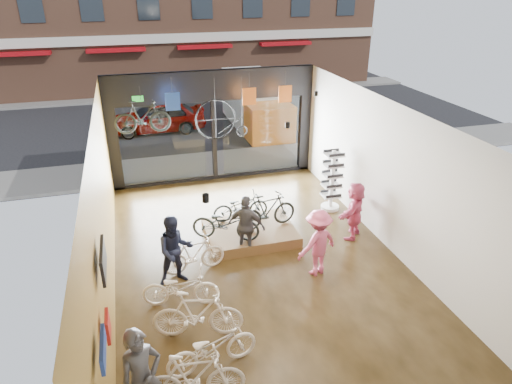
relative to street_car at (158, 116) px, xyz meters
name	(u,v)px	position (x,y,z in m)	size (l,w,h in m)	color
ground_plane	(264,273)	(1.47, -12.00, -0.75)	(7.00, 12.00, 0.04)	black
ceiling	(265,121)	(1.47, -12.00, 3.09)	(7.00, 12.00, 0.04)	black
wall_left	(102,224)	(-2.05, -12.00, 1.17)	(0.04, 12.00, 3.80)	olive
wall_right	(402,185)	(4.99, -12.00, 1.17)	(0.04, 12.00, 3.80)	beige
storefront	(213,127)	(1.47, -6.00, 1.17)	(7.00, 0.26, 3.80)	black
exit_sign	(138,99)	(-0.93, -6.12, 2.32)	(0.35, 0.06, 0.18)	#198C26
street_road	(182,112)	(1.47, 3.00, -0.74)	(30.00, 18.00, 0.02)	black
sidewalk_near	(209,164)	(1.47, -4.80, -0.67)	(30.00, 2.40, 0.12)	slate
sidewalk_far	(173,94)	(1.47, 7.00, -0.67)	(30.00, 2.00, 0.12)	slate
street_car	(158,116)	(0.00, 0.00, 0.00)	(1.71, 4.26, 1.45)	gray
box_truck	(258,105)	(4.49, -1.00, 0.46)	(2.01, 6.03, 2.37)	silver
floor_bike_1	(194,378)	(-0.72, -15.24, -0.21)	(0.49, 1.73, 1.04)	beige
floor_bike_2	(212,348)	(-0.30, -14.58, -0.27)	(0.60, 1.72, 0.91)	beige
floor_bike_3	(198,314)	(-0.40, -13.71, -0.19)	(0.51, 1.79, 1.08)	beige
floor_bike_4	(181,288)	(-0.61, -12.65, -0.29)	(0.58, 1.67, 0.88)	beige
floor_bike_5	(194,255)	(-0.14, -11.47, -0.27)	(0.43, 1.53, 0.92)	beige
display_platform	(250,233)	(1.58, -10.35, -0.58)	(2.40, 1.80, 0.30)	brown
display_bike_left	(226,223)	(0.83, -10.70, 0.04)	(0.62, 1.77, 0.93)	black
display_bike_mid	(268,211)	(2.06, -10.40, 0.08)	(0.47, 1.67, 1.00)	black
display_bike_right	(241,206)	(1.45, -9.78, -0.01)	(0.55, 1.57, 0.82)	black
customer_0	(142,379)	(-1.53, -15.41, 0.20)	(0.68, 0.44, 1.85)	#3F3F44
customer_1	(175,250)	(-0.59, -11.79, 0.14)	(0.84, 0.66, 1.73)	#161C33
customer_2	(246,226)	(1.28, -11.09, 0.10)	(0.97, 0.40, 1.66)	#3F3F44
customer_3	(318,243)	(2.69, -12.36, 0.12)	(1.10, 0.63, 1.70)	#CC4C72
customer_5	(354,210)	(4.32, -11.03, 0.09)	(1.51, 0.48, 1.62)	#CC4C72
sunglasses_rack	(332,180)	(4.42, -9.33, 0.23)	(0.56, 0.46, 1.91)	white
wall_merch	(113,371)	(-1.91, -15.50, 0.57)	(0.40, 2.40, 2.60)	navy
penny_farthing	(224,120)	(1.56, -7.36, 1.77)	(1.59, 0.06, 1.27)	black
hung_bike	(143,117)	(-0.89, -7.80, 2.20)	(0.45, 1.58, 0.95)	black
jersey_left	(173,102)	(0.09, -6.80, 2.32)	(0.45, 0.03, 0.55)	#1E3F99
jersey_mid	(249,96)	(2.53, -6.80, 2.32)	(0.45, 0.03, 0.55)	#CC5919
jersey_right	(285,94)	(3.74, -6.80, 2.32)	(0.45, 0.03, 0.55)	#CC5919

